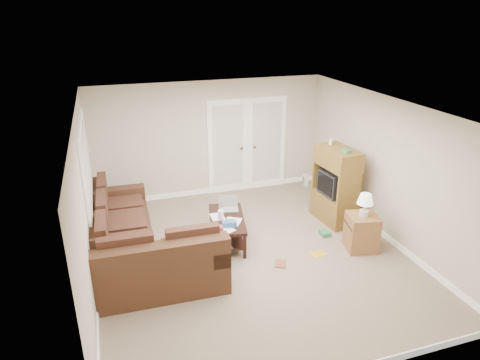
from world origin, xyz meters
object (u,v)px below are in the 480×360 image
object	(u,v)px
sectional_sofa	(136,245)
tv_armoire	(335,185)
side_cabinet	(362,229)
coffee_table	(227,228)

from	to	relation	value
sectional_sofa	tv_armoire	size ratio (longest dim) A/B	1.91
sectional_sofa	tv_armoire	distance (m)	3.83
tv_armoire	side_cabinet	distance (m)	1.16
tv_armoire	side_cabinet	xyz separation A→B (m)	(-0.08, -1.10, -0.37)
coffee_table	tv_armoire	world-z (taller)	tv_armoire
coffee_table	tv_armoire	distance (m)	2.26
sectional_sofa	side_cabinet	world-z (taller)	side_cabinet
sectional_sofa	coffee_table	size ratio (longest dim) A/B	2.36
coffee_table	side_cabinet	world-z (taller)	side_cabinet
sectional_sofa	coffee_table	world-z (taller)	sectional_sofa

